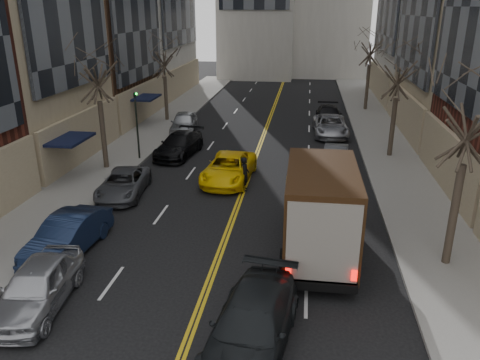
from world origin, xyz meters
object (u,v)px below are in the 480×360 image
(observer_sedan, at_px, (252,325))
(pedestrian, at_px, (245,174))
(ups_truck, at_px, (320,210))
(taxi, at_px, (229,168))

(observer_sedan, bearing_deg, pedestrian, 105.86)
(ups_truck, height_order, observer_sedan, ups_truck)
(observer_sedan, xyz_separation_m, taxi, (-2.96, 13.80, -0.04))
(observer_sedan, relative_size, taxi, 1.05)
(ups_truck, height_order, pedestrian, ups_truck)
(ups_truck, distance_m, pedestrian, 7.56)
(observer_sedan, bearing_deg, ups_truck, 79.15)
(ups_truck, xyz_separation_m, observer_sedan, (-1.98, -5.99, -1.13))
(ups_truck, bearing_deg, taxi, 121.87)
(observer_sedan, relative_size, pedestrian, 3.03)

